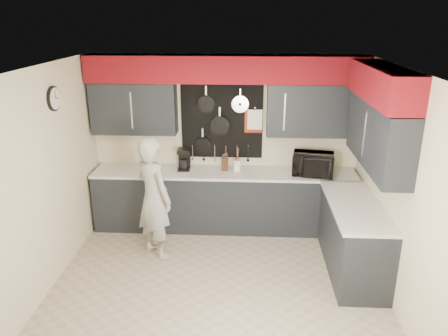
# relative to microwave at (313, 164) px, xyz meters

# --- Properties ---
(ground) EXTENTS (4.00, 4.00, 0.00)m
(ground) POSITION_rel_microwave_xyz_m (-1.29, -1.39, -1.08)
(ground) COLOR tan
(ground) RESTS_ON ground
(back_wall_assembly) EXTENTS (4.00, 0.36, 2.60)m
(back_wall_assembly) POSITION_rel_microwave_xyz_m (-1.28, 0.21, 0.93)
(back_wall_assembly) COLOR beige
(back_wall_assembly) RESTS_ON ground
(right_wall_assembly) EXTENTS (0.36, 3.50, 2.60)m
(right_wall_assembly) POSITION_rel_microwave_xyz_m (0.56, -1.12, 0.86)
(right_wall_assembly) COLOR beige
(right_wall_assembly) RESTS_ON ground
(left_wall_assembly) EXTENTS (0.05, 3.50, 2.60)m
(left_wall_assembly) POSITION_rel_microwave_xyz_m (-3.28, -1.37, 0.26)
(left_wall_assembly) COLOR beige
(left_wall_assembly) RESTS_ON ground
(base_cabinets) EXTENTS (3.95, 2.20, 0.92)m
(base_cabinets) POSITION_rel_microwave_xyz_m (-0.80, -0.26, -0.62)
(base_cabinets) COLOR black
(base_cabinets) RESTS_ON ground
(microwave) EXTENTS (0.63, 0.48, 0.32)m
(microwave) POSITION_rel_microwave_xyz_m (0.00, 0.00, 0.00)
(microwave) COLOR black
(microwave) RESTS_ON base_cabinets
(knife_block) EXTENTS (0.11, 0.11, 0.21)m
(knife_block) POSITION_rel_microwave_xyz_m (-1.28, 0.11, -0.05)
(knife_block) COLOR #321610
(knife_block) RESTS_ON base_cabinets
(utensil_crock) EXTENTS (0.12, 0.12, 0.16)m
(utensil_crock) POSITION_rel_microwave_xyz_m (-1.10, 0.13, -0.08)
(utensil_crock) COLOR white
(utensil_crock) RESTS_ON base_cabinets
(coffee_maker) EXTENTS (0.18, 0.22, 0.32)m
(coffee_maker) POSITION_rel_microwave_xyz_m (-1.90, 0.13, 0.01)
(coffee_maker) COLOR black
(coffee_maker) RESTS_ON base_cabinets
(person) EXTENTS (0.72, 0.70, 1.67)m
(person) POSITION_rel_microwave_xyz_m (-2.18, -0.79, -0.25)
(person) COLOR #ACACA9
(person) RESTS_ON ground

